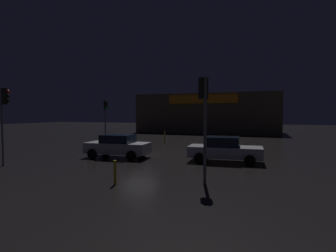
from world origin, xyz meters
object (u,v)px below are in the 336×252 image
object	(u,v)px
traffic_signal_main	(106,112)
traffic_signal_opposite	(204,107)
car_far	(224,149)
store_building	(208,113)
traffic_signal_cross_left	(4,106)
car_near	(118,146)

from	to	relation	value
traffic_signal_main	traffic_signal_opposite	xyz separation A→B (m)	(11.86, -11.19, 0.12)
traffic_signal_opposite	car_far	distance (m)	5.69
store_building	car_far	world-z (taller)	store_building
car_far	traffic_signal_cross_left	bearing A→B (deg)	-155.70
traffic_signal_main	store_building	bearing A→B (deg)	72.04
store_building	traffic_signal_main	world-z (taller)	store_building
traffic_signal_opposite	traffic_signal_cross_left	world-z (taller)	traffic_signal_opposite
traffic_signal_opposite	car_far	world-z (taller)	traffic_signal_opposite
traffic_signal_main	car_near	distance (m)	8.81
traffic_signal_main	car_far	distance (m)	13.69
traffic_signal_cross_left	car_far	distance (m)	12.71
traffic_signal_opposite	car_near	world-z (taller)	traffic_signal_opposite
traffic_signal_opposite	car_far	bearing A→B (deg)	87.60
traffic_signal_opposite	car_near	distance (m)	8.35
store_building	traffic_signal_cross_left	bearing A→B (deg)	-100.37
car_far	traffic_signal_opposite	bearing A→B (deg)	-92.40
store_building	traffic_signal_opposite	size ratio (longest dim) A/B	4.85
store_building	traffic_signal_cross_left	size ratio (longest dim) A/B	4.93
store_building	car_far	distance (m)	26.31
traffic_signal_cross_left	car_far	size ratio (longest dim) A/B	0.99
car_near	store_building	bearing A→B (deg)	87.57
traffic_signal_opposite	car_near	xyz separation A→B (m)	(-6.63, 4.47, -2.40)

